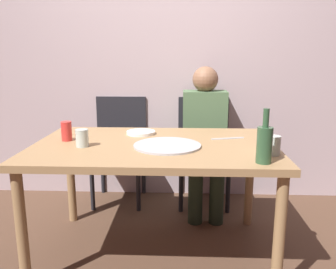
{
  "coord_description": "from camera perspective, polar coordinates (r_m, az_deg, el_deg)",
  "views": [
    {
      "loc": [
        0.17,
        -2.07,
        1.26
      ],
      "look_at": [
        0.08,
        0.03,
        0.78
      ],
      "focal_mm": 37.42,
      "sensor_mm": 36.0,
      "label": 1
    }
  ],
  "objects": [
    {
      "name": "plate_stack",
      "position": [
        2.4,
        -4.43,
        0.32
      ],
      "size": [
        0.2,
        0.2,
        0.02
      ],
      "primitive_type": "cylinder",
      "color": "white",
      "rests_on": "dining_table"
    },
    {
      "name": "back_wall",
      "position": [
        3.12,
        -0.73,
        13.6
      ],
      "size": [
        6.0,
        0.1,
        2.6
      ],
      "primitive_type": "cube",
      "color": "#B29EA3",
      "rests_on": "ground_plane"
    },
    {
      "name": "dining_table",
      "position": [
        2.16,
        -2.24,
        -3.4
      ],
      "size": [
        1.47,
        0.95,
        0.73
      ],
      "color": "#99754C",
      "rests_on": "ground_plane"
    },
    {
      "name": "soda_can",
      "position": [
        2.29,
        -16.2,
        0.53
      ],
      "size": [
        0.07,
        0.07,
        0.12
      ],
      "primitive_type": "cylinder",
      "color": "red",
      "rests_on": "dining_table"
    },
    {
      "name": "ground_plane",
      "position": [
        2.43,
        -2.1,
        -18.39
      ],
      "size": [
        8.0,
        8.0,
        0.0
      ],
      "primitive_type": "plane",
      "color": "#513828"
    },
    {
      "name": "guest_in_sweater",
      "position": [
        2.86,
        6.02,
        0.33
      ],
      "size": [
        0.36,
        0.56,
        1.17
      ],
      "rotation": [
        0.0,
        0.0,
        3.14
      ],
      "color": "#4C6B47",
      "rests_on": "ground_plane"
    },
    {
      "name": "tumbler_far",
      "position": [
        1.97,
        16.74,
        -1.7
      ],
      "size": [
        0.08,
        0.08,
        0.1
      ],
      "primitive_type": "cylinder",
      "color": "#B7C6BC",
      "rests_on": "dining_table"
    },
    {
      "name": "pizza_tray",
      "position": [
        2.07,
        -0.12,
        -1.8
      ],
      "size": [
        0.4,
        0.4,
        0.01
      ],
      "primitive_type": "cylinder",
      "color": "#ADADB2",
      "rests_on": "dining_table"
    },
    {
      "name": "tumbler_near",
      "position": [
        2.06,
        15.33,
        -1.12
      ],
      "size": [
        0.07,
        0.07,
        0.1
      ],
      "primitive_type": "cylinder",
      "color": "#B7C6BC",
      "rests_on": "dining_table"
    },
    {
      "name": "chair_right",
      "position": [
        3.04,
        5.8,
        -1.41
      ],
      "size": [
        0.44,
        0.44,
        0.9
      ],
      "rotation": [
        0.0,
        0.0,
        3.14
      ],
      "color": "black",
      "rests_on": "ground_plane"
    },
    {
      "name": "wine_bottle",
      "position": [
        1.8,
        15.44,
        -1.4
      ],
      "size": [
        0.08,
        0.08,
        0.28
      ],
      "color": "#2D5133",
      "rests_on": "dining_table"
    },
    {
      "name": "wine_glass",
      "position": [
        2.12,
        -13.82,
        -0.56
      ],
      "size": [
        0.07,
        0.07,
        0.1
      ],
      "primitive_type": "cylinder",
      "color": "#B7C6BC",
      "rests_on": "dining_table"
    },
    {
      "name": "chair_left",
      "position": [
        3.09,
        -7.84,
        -1.26
      ],
      "size": [
        0.44,
        0.44,
        0.9
      ],
      "rotation": [
        0.0,
        0.0,
        3.14
      ],
      "color": "black",
      "rests_on": "ground_plane"
    },
    {
      "name": "table_knife",
      "position": [
        2.29,
        9.71,
        -0.63
      ],
      "size": [
        0.22,
        0.07,
        0.01
      ],
      "primitive_type": "cube",
      "rotation": [
        0.0,
        0.0,
        0.25
      ],
      "color": "#B7B7BC",
      "rests_on": "dining_table"
    }
  ]
}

